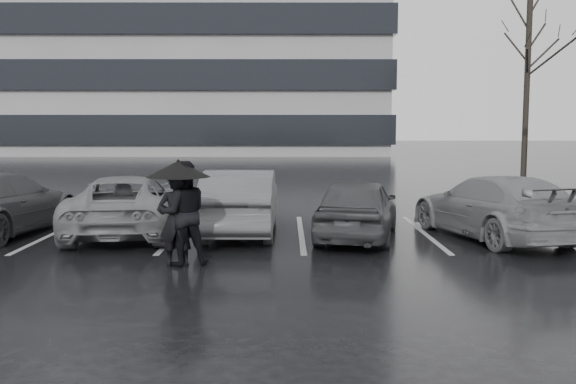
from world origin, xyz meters
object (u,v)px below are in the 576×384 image
Objects in this scene: pedestrian_right at (183,213)px; car_west_b at (127,205)px; tree_north at (527,83)px; car_east at (495,207)px; car_west_a at (241,201)px; pedestrian_left at (176,220)px; car_main at (357,208)px.

car_west_b is at bearing -77.25° from pedestrian_right.
tree_north is at bearing -141.85° from pedestrian_right.
car_east is 0.56× the size of tree_north.
pedestrian_right reaches higher than car_west_a.
car_west_b is 3.63m from pedestrian_left.
car_main is 4.37m from pedestrian_left.
tree_north is (12.65, 17.86, 3.43)m from pedestrian_left.
car_main is 0.89× the size of car_west_a.
pedestrian_left reaches higher than car_west_b.
car_west_a reaches higher than car_east.
pedestrian_left is at bearing -125.31° from tree_north.
car_east is 6.98m from pedestrian_left.
car_west_b is at bearing 3.35° from car_west_a.
car_west_b is at bearing -68.37° from pedestrian_left.
pedestrian_right is at bearing -150.27° from pedestrian_left.
car_west_a is 0.52× the size of tree_north.
car_west_a is 19.01m from tree_north.
car_west_a reaches higher than car_main.
car_west_a is 2.40× the size of pedestrian_right.
tree_north is at bearing -127.57° from car_east.
pedestrian_right is at bearing 7.33° from car_east.
car_west_a is 2.69× the size of pedestrian_left.
tree_north is (11.76, 14.51, 3.53)m from car_west_a.
car_main is 2.65m from car_west_a.
car_main is at bearing -148.02° from pedestrian_left.
tree_north reaches higher than pedestrian_right.
car_main reaches higher than car_west_b.
car_main is 0.83× the size of car_east.
car_west_b is at bearing 6.12° from car_main.
car_east is 2.58× the size of pedestrian_right.
tree_north reaches higher than car_west_a.
car_east is 6.86m from pedestrian_right.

